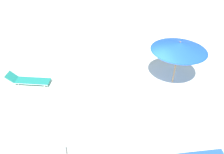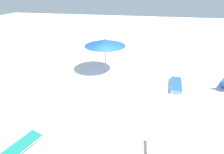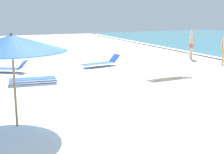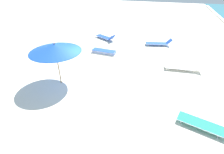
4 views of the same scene
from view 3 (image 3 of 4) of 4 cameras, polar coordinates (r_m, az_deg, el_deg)
ground_plane at (r=9.70m, az=-5.30°, el=-5.69°), size 60.00×60.00×0.16m
beach_umbrella at (r=7.89m, az=-17.85°, el=5.86°), size 2.66×2.66×2.37m
lounger_stack at (r=12.79m, az=-14.22°, el=-0.75°), size 0.80×1.94×0.24m
sun_lounger_under_umbrella at (r=15.64m, az=-18.83°, el=1.61°), size 1.62×2.16×0.61m
sun_lounger_beside_umbrella at (r=16.40m, az=-1.93°, el=2.69°), size 0.98×2.18×0.58m
sun_lounger_near_water_right at (r=13.71m, az=10.61°, el=0.60°), size 0.74×2.31×0.47m
beachgoer_wading_adult at (r=19.50m, az=14.34°, el=6.13°), size 0.43×0.27×1.76m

